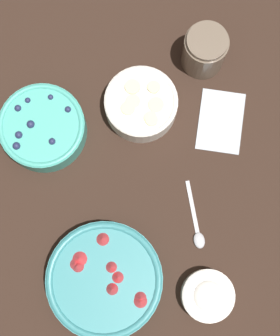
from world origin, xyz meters
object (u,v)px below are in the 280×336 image
object	(u,v)px
bowl_bananas	(141,104)
jar_chocolate	(204,51)
bowl_strawberries	(105,280)
bowl_cream	(208,296)
bowl_blueberries	(43,128)

from	to	relation	value
bowl_bananas	jar_chocolate	xyz separation A→B (m)	(-0.10, 0.13, 0.02)
bowl_strawberries	bowl_cream	world-z (taller)	bowl_strawberries
jar_chocolate	bowl_strawberries	bearing A→B (deg)	-26.26
bowl_strawberries	bowl_blueberries	world-z (taller)	bowl_strawberries
bowl_blueberries	jar_chocolate	xyz separation A→B (m)	(-0.14, 0.33, 0.01)
bowl_blueberries	bowl_bananas	world-z (taller)	bowl_blueberries
bowl_bananas	bowl_strawberries	bearing A→B (deg)	-14.05
bowl_blueberries	bowl_cream	world-z (taller)	bowl_blueberries
bowl_bananas	jar_chocolate	size ratio (longest dim) A/B	1.40
bowl_strawberries	bowl_cream	bearing A→B (deg)	78.54
bowl_cream	bowl_bananas	bearing A→B (deg)	-164.18
bowl_bananas	jar_chocolate	distance (m)	0.17
jar_chocolate	bowl_cream	bearing A→B (deg)	-2.88
bowl_blueberries	jar_chocolate	distance (m)	0.36
bowl_bananas	bowl_cream	world-z (taller)	bowl_bananas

